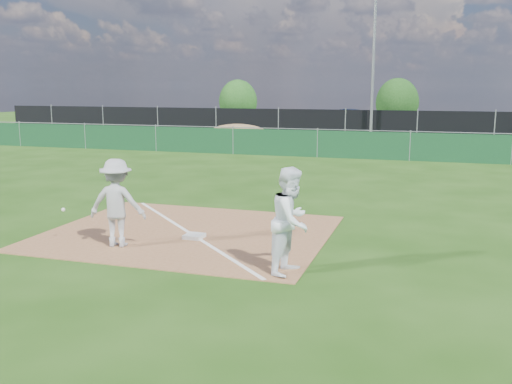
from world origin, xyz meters
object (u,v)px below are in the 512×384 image
(car_left, at_px, (248,121))
(car_right, at_px, (443,126))
(runner, at_px, (292,221))
(first_base, at_px, (194,236))
(tree_mid, at_px, (397,103))
(light_pole, at_px, (373,70))
(car_mid, at_px, (357,122))
(play_at_first, at_px, (117,203))
(tree_left, at_px, (238,102))

(car_left, bearing_deg, car_right, -87.65)
(runner, distance_m, car_left, 29.86)
(first_base, bearing_deg, tree_mid, 86.86)
(light_pole, relative_size, first_base, 20.90)
(light_pole, relative_size, car_left, 1.82)
(car_left, distance_m, car_mid, 7.42)
(play_at_first, bearing_deg, car_left, 103.17)
(light_pole, bearing_deg, tree_left, 136.69)
(runner, xyz_separation_m, car_mid, (-2.73, 28.71, -0.09))
(car_left, bearing_deg, tree_left, 29.01)
(car_right, bearing_deg, car_mid, 100.85)
(car_mid, relative_size, tree_mid, 1.33)
(play_at_first, relative_size, car_right, 0.38)
(play_at_first, relative_size, car_mid, 0.38)
(runner, bearing_deg, first_base, 68.91)
(play_at_first, distance_m, tree_left, 35.60)
(car_left, height_order, tree_left, tree_left)
(tree_left, distance_m, tree_mid, 12.53)
(runner, relative_size, car_mid, 0.37)
(first_base, distance_m, play_at_first, 1.76)
(car_left, xyz_separation_m, tree_left, (-3.04, 6.72, 1.12))
(light_pole, distance_m, tree_mid, 11.41)
(car_mid, bearing_deg, play_at_first, 154.68)
(light_pole, xyz_separation_m, car_left, (-8.84, 4.48, -3.24))
(first_base, height_order, car_right, car_right)
(car_left, height_order, car_right, car_left)
(tree_left, xyz_separation_m, tree_mid, (12.53, -0.00, 0.04))
(car_left, bearing_deg, first_base, -159.29)
(car_left, relative_size, car_mid, 0.89)
(play_at_first, xyz_separation_m, tree_mid, (3.03, 34.29, 1.02))
(first_base, distance_m, runner, 3.02)
(play_at_first, bearing_deg, light_pole, 84.10)
(first_base, bearing_deg, car_mid, 90.55)
(play_at_first, relative_size, car_left, 0.43)
(light_pole, height_order, car_mid, light_pole)
(runner, bearing_deg, play_at_first, 92.28)
(first_base, relative_size, car_right, 0.08)
(first_base, height_order, car_left, car_left)
(runner, bearing_deg, tree_mid, 11.41)
(light_pole, xyz_separation_m, car_right, (3.91, 3.97, -3.27))
(light_pole, xyz_separation_m, tree_left, (-11.88, 11.20, -2.12))
(light_pole, height_order, runner, light_pole)
(light_pole, distance_m, car_mid, 6.18)
(play_at_first, distance_m, tree_mid, 34.44)
(play_at_first, bearing_deg, tree_left, 105.48)
(runner, xyz_separation_m, tree_left, (-13.17, 34.81, 0.96))
(play_at_first, bearing_deg, car_right, 76.91)
(play_at_first, xyz_separation_m, car_right, (6.29, 27.06, -0.16))
(first_base, bearing_deg, play_at_first, -140.55)
(runner, bearing_deg, car_mid, 15.79)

